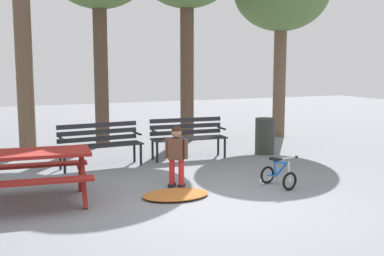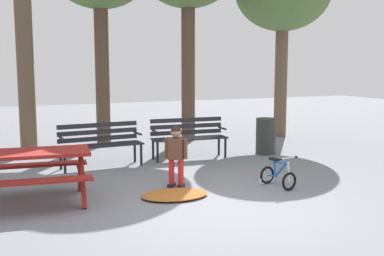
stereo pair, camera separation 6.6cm
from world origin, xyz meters
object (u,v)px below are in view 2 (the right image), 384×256
(park_bench_far_left, at_px, (100,141))
(kids_bicycle, at_px, (278,175))
(child_standing, at_px, (176,152))
(trash_bin, at_px, (266,136))
(picnic_table, at_px, (25,163))
(park_bench_left, at_px, (188,134))

(park_bench_far_left, relative_size, kids_bicycle, 2.70)
(child_standing, distance_m, trash_bin, 3.50)
(trash_bin, bearing_deg, park_bench_far_left, 177.98)
(picnic_table, relative_size, child_standing, 1.91)
(trash_bin, bearing_deg, picnic_table, -159.78)
(trash_bin, bearing_deg, park_bench_left, 172.33)
(picnic_table, xyz_separation_m, trash_bin, (5.22, 1.92, -0.19))
(trash_bin, bearing_deg, kids_bicycle, -118.20)
(kids_bicycle, distance_m, trash_bin, 2.92)
(picnic_table, xyz_separation_m, park_bench_far_left, (1.54, 2.05, -0.08))
(picnic_table, bearing_deg, park_bench_far_left, 53.24)
(picnic_table, distance_m, kids_bicycle, 3.92)
(child_standing, relative_size, trash_bin, 1.27)
(picnic_table, bearing_deg, park_bench_left, 32.11)
(picnic_table, bearing_deg, trash_bin, 20.22)
(park_bench_left, bearing_deg, kids_bicycle, -81.86)
(park_bench_far_left, relative_size, park_bench_left, 1.00)
(kids_bicycle, height_order, trash_bin, trash_bin)
(child_standing, height_order, kids_bicycle, child_standing)
(picnic_table, distance_m, child_standing, 2.31)
(park_bench_left, height_order, child_standing, child_standing)
(park_bench_far_left, relative_size, child_standing, 1.60)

